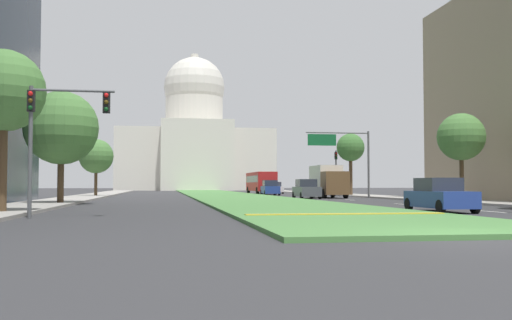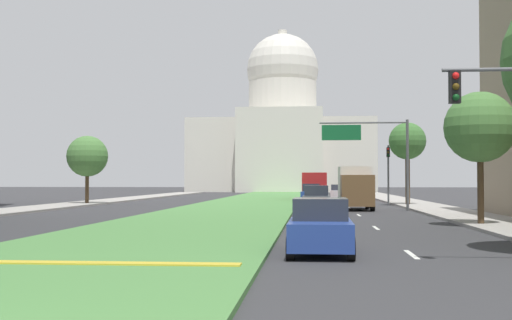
% 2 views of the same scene
% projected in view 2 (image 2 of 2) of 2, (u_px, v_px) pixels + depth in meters
% --- Properties ---
extents(ground_plane, '(272.98, 272.98, 0.00)m').
position_uv_depth(ground_plane, '(256.00, 201.00, 68.59)').
color(ground_plane, '#333335').
extents(grass_median, '(8.99, 111.67, 0.14)m').
position_uv_depth(grass_median, '(251.00, 203.00, 62.42)').
color(grass_median, '#4C8442').
rests_on(grass_median, ground_plane).
extents(median_curb_nose, '(8.09, 0.50, 0.04)m').
position_uv_depth(median_curb_nose, '(77.00, 263.00, 16.21)').
color(median_curb_nose, gold).
rests_on(median_curb_nose, grass_median).
extents(lane_dashes_right, '(0.16, 35.71, 0.01)m').
position_uv_depth(lane_dashes_right, '(362.00, 217.00, 38.81)').
color(lane_dashes_right, silver).
rests_on(lane_dashes_right, ground_plane).
extents(sidewalk_left, '(4.00, 111.67, 0.15)m').
position_uv_depth(sidewalk_left, '(75.00, 204.00, 57.49)').
color(sidewalk_left, '#9E9991').
rests_on(sidewalk_left, ground_plane).
extents(sidewalk_right, '(4.00, 111.67, 0.15)m').
position_uv_depth(sidewalk_right, '(422.00, 206.00, 54.99)').
color(sidewalk_right, '#9E9991').
rests_on(sidewalk_right, ground_plane).
extents(capitol_building, '(34.94, 26.60, 31.94)m').
position_uv_depth(capitol_building, '(282.00, 136.00, 129.95)').
color(capitol_building, silver).
rests_on(capitol_building, ground_plane).
extents(traffic_light_far_right, '(0.28, 0.35, 5.20)m').
position_uv_depth(traffic_light_far_right, '(388.00, 167.00, 57.14)').
color(traffic_light_far_right, '#515456').
rests_on(traffic_light_far_right, ground_plane).
extents(overhead_guide_sign, '(6.33, 0.20, 6.50)m').
position_uv_depth(overhead_guide_sign, '(373.00, 145.00, 47.25)').
color(overhead_guide_sign, '#515456').
rests_on(overhead_guide_sign, ground_plane).
extents(street_tree_right_mid, '(3.36, 3.36, 6.38)m').
position_uv_depth(street_tree_right_mid, '(480.00, 128.00, 31.25)').
color(street_tree_right_mid, '#4C3823').
rests_on(street_tree_right_mid, ground_plane).
extents(street_tree_left_far, '(3.65, 3.65, 6.15)m').
position_uv_depth(street_tree_left_far, '(87.00, 156.00, 59.00)').
color(street_tree_left_far, '#4C3823').
rests_on(street_tree_left_far, ground_plane).
extents(street_tree_right_far, '(3.17, 3.17, 7.12)m').
position_uv_depth(street_tree_right_far, '(407.00, 142.00, 56.53)').
color(street_tree_right_far, '#4C3823').
rests_on(street_tree_right_far, ground_plane).
extents(sedan_lead_stopped, '(1.92, 4.46, 1.64)m').
position_uv_depth(sedan_lead_stopped, '(320.00, 227.00, 19.82)').
color(sedan_lead_stopped, navy).
rests_on(sedan_lead_stopped, ground_plane).
extents(sedan_midblock, '(2.01, 4.40, 1.81)m').
position_uv_depth(sedan_midblock, '(316.00, 199.00, 46.44)').
color(sedan_midblock, '#4C5156').
rests_on(sedan_midblock, ground_plane).
extents(sedan_distant, '(2.07, 4.70, 1.84)m').
position_uv_depth(sedan_distant, '(311.00, 194.00, 63.15)').
color(sedan_distant, navy).
rests_on(sedan_distant, ground_plane).
extents(sedan_far_horizon, '(2.09, 4.62, 1.68)m').
position_uv_depth(sedan_far_horizon, '(339.00, 192.00, 76.15)').
color(sedan_far_horizon, silver).
rests_on(sedan_far_horizon, ground_plane).
extents(box_truck_delivery, '(2.40, 6.40, 3.20)m').
position_uv_depth(box_truck_delivery, '(355.00, 187.00, 48.95)').
color(box_truck_delivery, brown).
rests_on(box_truck_delivery, ground_plane).
extents(city_bus, '(2.62, 11.00, 2.95)m').
position_uv_depth(city_bus, '(314.00, 184.00, 71.68)').
color(city_bus, '#B21E1E').
rests_on(city_bus, ground_plane).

